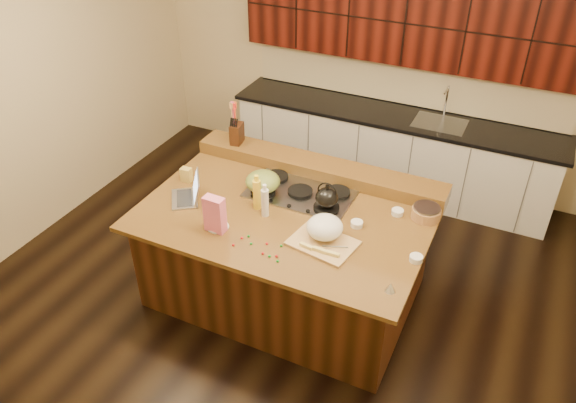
% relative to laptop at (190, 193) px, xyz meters
% --- Properties ---
extents(room, '(5.52, 5.02, 2.72)m').
position_rel_laptop_xyz_m(room, '(0.83, 0.17, 0.37)').
color(room, black).
rests_on(room, ground).
extents(island, '(2.40, 1.60, 0.92)m').
position_rel_laptop_xyz_m(island, '(0.83, 0.17, -0.52)').
color(island, black).
rests_on(island, ground).
extents(back_ledge, '(2.40, 0.30, 0.12)m').
position_rel_laptop_xyz_m(back_ledge, '(0.83, 0.87, 0.00)').
color(back_ledge, black).
rests_on(back_ledge, island).
extents(cooktop, '(0.92, 0.52, 0.05)m').
position_rel_laptop_xyz_m(cooktop, '(0.83, 0.47, -0.04)').
color(cooktop, gray).
rests_on(cooktop, island).
extents(back_counter, '(3.70, 0.66, 2.40)m').
position_rel_laptop_xyz_m(back_counter, '(1.13, 2.40, 0.00)').
color(back_counter, silver).
rests_on(back_counter, ground).
extents(kettle, '(0.21, 0.21, 0.17)m').
position_rel_laptop_xyz_m(kettle, '(1.13, 0.34, 0.07)').
color(kettle, black).
rests_on(kettle, cooktop).
extents(green_bowl, '(0.35, 0.35, 0.17)m').
position_rel_laptop_xyz_m(green_bowl, '(0.53, 0.34, 0.07)').
color(green_bowl, olive).
rests_on(green_bowl, cooktop).
extents(laptop, '(0.39, 0.40, 0.22)m').
position_rel_laptop_xyz_m(laptop, '(0.00, 0.00, 0.00)').
color(laptop, '#B7B7BC').
rests_on(laptop, island).
extents(oil_bottle, '(0.08, 0.08, 0.27)m').
position_rel_laptop_xyz_m(oil_bottle, '(0.59, 0.13, 0.08)').
color(oil_bottle, yellow).
rests_on(oil_bottle, island).
extents(vinegar_bottle, '(0.07, 0.07, 0.25)m').
position_rel_laptop_xyz_m(vinegar_bottle, '(0.70, 0.07, 0.07)').
color(vinegar_bottle, silver).
rests_on(vinegar_bottle, island).
extents(wooden_tray, '(0.55, 0.44, 0.20)m').
position_rel_laptop_xyz_m(wooden_tray, '(1.27, -0.03, 0.03)').
color(wooden_tray, tan).
rests_on(wooden_tray, island).
extents(ramekin_a, '(0.11, 0.11, 0.04)m').
position_rel_laptop_xyz_m(ramekin_a, '(1.44, 0.25, -0.04)').
color(ramekin_a, white).
rests_on(ramekin_a, island).
extents(ramekin_b, '(0.13, 0.13, 0.04)m').
position_rel_laptop_xyz_m(ramekin_b, '(1.98, 0.03, -0.04)').
color(ramekin_b, white).
rests_on(ramekin_b, island).
extents(ramekin_c, '(0.13, 0.13, 0.04)m').
position_rel_laptop_xyz_m(ramekin_c, '(1.69, 0.55, -0.04)').
color(ramekin_c, white).
rests_on(ramekin_c, island).
extents(strainer_bowl, '(0.29, 0.29, 0.09)m').
position_rel_laptop_xyz_m(strainer_bowl, '(1.91, 0.60, -0.01)').
color(strainer_bowl, '#996B3F').
rests_on(strainer_bowl, island).
extents(kitchen_timer, '(0.10, 0.10, 0.07)m').
position_rel_laptop_xyz_m(kitchen_timer, '(1.90, -0.36, -0.02)').
color(kitchen_timer, silver).
rests_on(kitchen_timer, island).
extents(pink_bag, '(0.17, 0.09, 0.31)m').
position_rel_laptop_xyz_m(pink_bag, '(0.44, -0.28, 0.10)').
color(pink_bag, pink).
rests_on(pink_bag, island).
extents(candy_plate, '(0.23, 0.23, 0.01)m').
position_rel_laptop_xyz_m(candy_plate, '(0.43, -0.25, -0.05)').
color(candy_plate, white).
rests_on(candy_plate, island).
extents(package_box, '(0.10, 0.07, 0.13)m').
position_rel_laptop_xyz_m(package_box, '(-0.19, 0.23, 0.01)').
color(package_box, gold).
rests_on(package_box, island).
extents(utensil_crock, '(0.16, 0.16, 0.14)m').
position_rel_laptop_xyz_m(utensil_crock, '(-0.04, 0.87, 0.13)').
color(utensil_crock, white).
rests_on(utensil_crock, back_ledge).
extents(knife_block, '(0.12, 0.17, 0.20)m').
position_rel_laptop_xyz_m(knife_block, '(-0.02, 0.87, 0.16)').
color(knife_block, black).
rests_on(knife_block, back_ledge).
extents(gumdrop_0, '(0.02, 0.02, 0.02)m').
position_rel_laptop_xyz_m(gumdrop_0, '(0.89, -0.27, -0.05)').
color(gumdrop_0, red).
rests_on(gumdrop_0, island).
extents(gumdrop_1, '(0.02, 0.02, 0.02)m').
position_rel_laptop_xyz_m(gumdrop_1, '(0.98, -0.40, -0.05)').
color(gumdrop_1, '#198C26').
rests_on(gumdrop_1, island).
extents(gumdrop_2, '(0.02, 0.02, 0.02)m').
position_rel_laptop_xyz_m(gumdrop_2, '(1.02, -0.38, -0.05)').
color(gumdrop_2, red).
rests_on(gumdrop_2, island).
extents(gumdrop_3, '(0.02, 0.02, 0.02)m').
position_rel_laptop_xyz_m(gumdrop_3, '(1.00, -0.25, -0.05)').
color(gumdrop_3, '#198C26').
rests_on(gumdrop_3, island).
extents(gumdrop_4, '(0.02, 0.02, 0.02)m').
position_rel_laptop_xyz_m(gumdrop_4, '(0.91, -0.39, -0.05)').
color(gumdrop_4, red).
rests_on(gumdrop_4, island).
extents(gumdrop_5, '(0.02, 0.02, 0.02)m').
position_rel_laptop_xyz_m(gumdrop_5, '(0.71, -0.25, -0.05)').
color(gumdrop_5, '#198C26').
rests_on(gumdrop_5, island).
extents(gumdrop_6, '(0.02, 0.02, 0.02)m').
position_rel_laptop_xyz_m(gumdrop_6, '(0.68, -0.30, -0.05)').
color(gumdrop_6, red).
rests_on(gumdrop_6, island).
extents(gumdrop_7, '(0.02, 0.02, 0.02)m').
position_rel_laptop_xyz_m(gumdrop_7, '(1.06, -0.42, -0.05)').
color(gumdrop_7, '#198C26').
rests_on(gumdrop_7, island).
extents(gumdrop_8, '(0.02, 0.02, 0.02)m').
position_rel_laptop_xyz_m(gumdrop_8, '(0.66, -0.40, -0.05)').
color(gumdrop_8, red).
rests_on(gumdrop_8, island).
extents(gumdrop_9, '(0.02, 0.02, 0.02)m').
position_rel_laptop_xyz_m(gumdrop_9, '(0.78, -0.33, -0.05)').
color(gumdrop_9, '#198C26').
rests_on(gumdrop_9, island).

